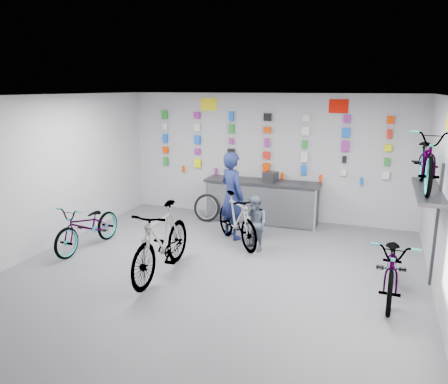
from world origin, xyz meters
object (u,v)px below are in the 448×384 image
at_px(counter, 261,202).
at_px(bike_left, 88,226).
at_px(bike_center, 162,241).
at_px(clerk, 232,196).
at_px(customer, 255,224).
at_px(bike_right, 393,265).
at_px(bike_service, 237,219).

distance_m(counter, bike_left, 3.98).
height_order(bike_center, clerk, clerk).
bearing_deg(counter, bike_left, -133.72).
distance_m(counter, customer, 1.89).
distance_m(bike_center, bike_right, 3.70).
bearing_deg(bike_center, customer, 54.06).
height_order(counter, bike_left, counter).
relative_size(bike_left, bike_center, 0.87).
height_order(bike_service, customer, customer).
xyz_separation_m(bike_service, customer, (0.44, -0.22, 0.02)).
bearing_deg(clerk, bike_right, -172.59).
relative_size(bike_service, customer, 1.61).
bearing_deg(bike_center, bike_service, 68.12).
bearing_deg(bike_service, bike_right, -68.71).
distance_m(bike_left, customer, 3.29).
xyz_separation_m(counter, customer, (0.37, -1.85, 0.06)).
relative_size(bike_right, customer, 1.75).
xyz_separation_m(bike_right, customer, (-2.50, 1.16, 0.04)).
relative_size(counter, customer, 2.47).
height_order(bike_service, clerk, clerk).
bearing_deg(customer, bike_left, -124.21).
distance_m(bike_left, bike_center, 2.07).
height_order(counter, customer, customer).
xyz_separation_m(bike_center, bike_service, (0.71, 1.88, -0.09)).
height_order(bike_right, bike_service, bike_service).
relative_size(counter, bike_center, 1.32).
xyz_separation_m(counter, bike_center, (-0.78, -3.51, 0.13)).
bearing_deg(bike_left, counter, 50.60).
bearing_deg(bike_left, bike_service, 29.21).
xyz_separation_m(bike_left, customer, (3.12, 1.03, 0.08)).
bearing_deg(counter, bike_service, -92.51).
distance_m(bike_right, customer, 2.76).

